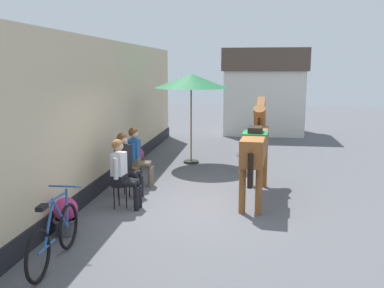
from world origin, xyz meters
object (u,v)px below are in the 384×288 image
Objects in this scene: seated_visitor_near at (122,170)px; seated_visitor_far at (137,154)px; seated_visitor_middle at (126,161)px; flower_planter_nearest at (66,215)px; saddled_horse_center at (256,144)px; flower_planter_farthest at (137,158)px; spare_stool_white at (242,157)px; cafe_parasol at (191,82)px; leaning_bicycle at (54,237)px.

seated_visitor_far is at bearing 94.70° from seated_visitor_near.
seated_visitor_middle is 2.28m from flower_planter_nearest.
seated_visitor_far is at bearing 88.42° from seated_visitor_middle.
flower_planter_nearest is at bearing -97.58° from seated_visitor_far.
seated_visitor_far is (0.02, 0.84, 0.00)m from seated_visitor_middle.
seated_visitor_far is 0.46× the size of saddled_horse_center.
seated_visitor_near is 3.14m from flower_planter_farthest.
seated_visitor_near reaches higher than flower_planter_nearest.
seated_visitor_near and seated_visitor_far have the same top height.
flower_planter_nearest is 1.39× the size of spare_stool_white.
seated_visitor_near is 1.60m from flower_planter_nearest.
flower_planter_nearest is 6.10m from cafe_parasol.
seated_visitor_middle is 2.17× the size of flower_planter_nearest.
seated_visitor_far is 2.17× the size of flower_planter_nearest.
saddled_horse_center is 1.70× the size of leaning_bicycle.
leaning_bicycle is at bearing -98.69° from cafe_parasol.
flower_planter_nearest is at bearing -89.81° from flower_planter_farthest.
flower_planter_nearest is 4.50m from flower_planter_farthest.
seated_visitor_near reaches higher than flower_planter_farthest.
seated_visitor_near is 4.04m from spare_stool_white.
saddled_horse_center is 2.36m from spare_stool_white.
leaning_bicycle reaches higher than flower_planter_farthest.
seated_visitor_middle is 3.02× the size of spare_stool_white.
leaning_bicycle reaches higher than spare_stool_white.
seated_visitor_far is at bearing -144.48° from spare_stool_white.
leaning_bicycle is at bearing -95.47° from seated_visitor_near.
seated_visitor_middle is at bearing -133.55° from spare_stool_white.
flower_planter_farthest is (-3.15, 1.96, -0.82)m from saddled_horse_center.
cafe_parasol reaches higher than spare_stool_white.
cafe_parasol reaches higher than flower_planter_nearest.
seated_visitor_far is at bearing 82.42° from flower_planter_nearest.
seated_visitor_middle reaches higher than spare_stool_white.
cafe_parasol reaches higher than seated_visitor_near.
flower_planter_nearest is at bearing -99.82° from seated_visitor_middle.
flower_planter_farthest is at bearing 90.19° from flower_planter_nearest.
leaning_bicycle is (-0.10, -4.07, -0.38)m from seated_visitor_far.
cafe_parasol is (1.33, 1.10, 2.03)m from flower_planter_farthest.
seated_visitor_far is 1.59m from flower_planter_farthest.
flower_planter_farthest is (-0.01, 4.50, 0.00)m from flower_planter_nearest.
spare_stool_white is at bearing 59.43° from flower_planter_nearest.
flower_planter_nearest is (-0.40, -3.04, -0.44)m from seated_visitor_far.
seated_visitor_near is at bearing 84.53° from leaning_bicycle.
flower_planter_farthest is 0.25× the size of cafe_parasol.
flower_planter_farthest is 5.54m from leaning_bicycle.
flower_planter_farthest is at bearing -140.35° from cafe_parasol.
flower_planter_nearest is (-0.38, -2.20, -0.44)m from seated_visitor_middle.
seated_visitor_far is (-0.13, 1.60, 0.00)m from seated_visitor_near.
seated_visitor_near reaches higher than spare_stool_white.
cafe_parasol is 5.61× the size of spare_stool_white.
flower_planter_nearest is at bearing -141.00° from saddled_horse_center.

